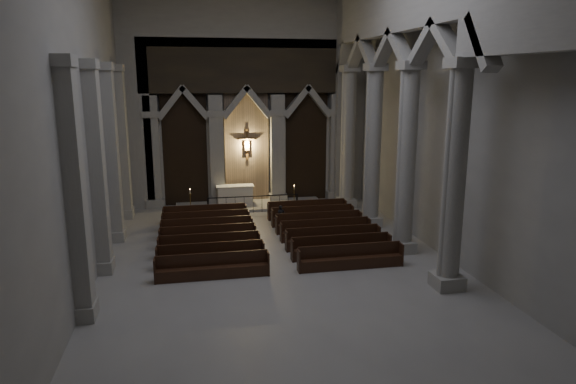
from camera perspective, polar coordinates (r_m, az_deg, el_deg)
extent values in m
plane|color=#9B9893|center=(20.03, -0.51, -9.00)|extent=(24.00, 24.00, 0.00)
cube|color=#99968F|center=(30.52, -4.73, 10.01)|extent=(14.00, 0.10, 12.00)
cube|color=#99968F|center=(7.29, 16.95, 1.04)|extent=(14.00, 0.10, 12.00)
cube|color=#99968F|center=(18.70, -22.33, 7.45)|extent=(0.10, 24.00, 12.00)
cube|color=#99968F|center=(21.09, 18.70, 8.21)|extent=(0.10, 24.00, 12.00)
cube|color=#A29F97|center=(30.16, -14.80, 4.26)|extent=(0.80, 0.50, 6.40)
cube|color=#A29F97|center=(30.71, -14.49, -1.19)|extent=(1.05, 0.70, 0.50)
cube|color=#A29F97|center=(29.94, -15.03, 8.33)|extent=(1.00, 0.65, 0.35)
cube|color=#A29F97|center=(30.14, -7.94, 4.55)|extent=(0.80, 0.50, 6.40)
cube|color=#A29F97|center=(30.69, -7.77, -0.91)|extent=(1.05, 0.70, 0.50)
cube|color=#A29F97|center=(29.91, -8.07, 8.63)|extent=(1.00, 0.65, 0.35)
cube|color=#A29F97|center=(30.54, -1.16, 4.77)|extent=(0.80, 0.50, 6.40)
cube|color=#A29F97|center=(31.08, -1.14, -0.62)|extent=(1.05, 0.70, 0.50)
cube|color=#A29F97|center=(30.32, -1.18, 8.80)|extent=(1.00, 0.65, 0.35)
cube|color=#A29F97|center=(31.35, 5.36, 4.93)|extent=(0.80, 0.50, 6.40)
cube|color=#A29F97|center=(31.88, 5.25, -0.33)|extent=(1.05, 0.70, 0.50)
cube|color=#A29F97|center=(31.14, 5.44, 8.85)|extent=(1.00, 0.65, 0.35)
cube|color=black|center=(30.40, -11.40, 5.06)|extent=(2.60, 0.15, 7.00)
cube|color=#94795F|center=(30.59, -4.61, 5.32)|extent=(2.60, 0.15, 7.00)
cube|color=black|center=(31.20, 2.00, 5.49)|extent=(2.60, 0.15, 7.00)
cube|color=black|center=(30.00, -4.69, 13.79)|extent=(12.00, 0.50, 3.00)
cube|color=#A29F97|center=(30.07, -16.47, 6.63)|extent=(1.60, 0.50, 9.00)
cube|color=#A29F97|center=(31.44, 6.82, 7.30)|extent=(1.60, 0.50, 9.00)
cube|color=#A29F97|center=(30.15, -4.78, 18.54)|extent=(14.00, 0.50, 3.00)
plane|color=#FFE972|center=(30.56, -4.61, 5.31)|extent=(1.50, 0.00, 1.50)
cube|color=#54381C|center=(30.47, -4.59, 5.29)|extent=(0.13, 0.08, 1.80)
cube|color=#54381C|center=(30.43, -4.60, 5.94)|extent=(1.10, 0.08, 0.13)
cube|color=tan|center=(30.42, -4.57, 5.18)|extent=(0.26, 0.10, 0.60)
sphere|color=tan|center=(30.37, -4.59, 5.93)|extent=(0.17, 0.17, 0.17)
cylinder|color=tan|center=(30.35, -5.08, 5.86)|extent=(0.45, 0.08, 0.08)
cylinder|color=tan|center=(30.40, -4.10, 5.89)|extent=(0.45, 0.08, 0.08)
cube|color=#A29F97|center=(30.05, 6.49, -1.17)|extent=(1.00, 1.00, 0.50)
cylinder|color=#A29F97|center=(29.39, 6.68, 5.95)|extent=(0.70, 0.70, 7.50)
cube|color=#A29F97|center=(29.19, 6.88, 13.48)|extent=(0.95, 0.95, 0.35)
cube|color=#A29F97|center=(26.40, 9.09, -3.20)|extent=(1.00, 1.00, 0.50)
cylinder|color=#A29F97|center=(25.64, 9.39, 4.89)|extent=(0.70, 0.70, 7.50)
cube|color=#A29F97|center=(25.41, 9.71, 13.52)|extent=(0.95, 0.95, 0.35)
cube|color=#A29F97|center=(22.86, 12.53, -5.87)|extent=(1.00, 1.00, 0.50)
cylinder|color=#A29F97|center=(21.97, 13.00, 3.45)|extent=(0.70, 0.70, 7.50)
cube|color=#A29F97|center=(21.71, 13.52, 13.53)|extent=(0.95, 0.95, 0.35)
cube|color=#A29F97|center=(19.49, 17.25, -9.44)|extent=(1.00, 1.00, 0.50)
cylinder|color=#A29F97|center=(18.45, 18.01, 1.43)|extent=(0.70, 0.70, 7.50)
cube|color=#A29F97|center=(18.14, 18.85, 13.44)|extent=(0.95, 0.95, 0.35)
cube|color=#A29F97|center=(31.13, 5.64, 7.46)|extent=(0.55, 1.20, 9.20)
cube|color=#A29F97|center=(28.90, -17.38, -2.24)|extent=(0.60, 1.00, 0.50)
cube|color=#A29F97|center=(28.21, -17.88, 5.15)|extent=(0.50, 0.80, 7.50)
cube|color=#A29F97|center=(28.00, -18.42, 12.97)|extent=(0.60, 1.00, 0.35)
cube|color=#A29F97|center=(25.08, -18.32, -4.55)|extent=(0.60, 1.00, 0.50)
cube|color=#A29F97|center=(24.27, -18.93, 3.94)|extent=(0.50, 0.80, 7.50)
cube|color=#A29F97|center=(24.04, -19.60, 13.04)|extent=(0.60, 1.00, 0.35)
cube|color=#A29F97|center=(21.32, -19.61, -7.69)|extent=(0.60, 1.00, 0.50)
cube|color=#A29F97|center=(20.37, -20.39, 2.27)|extent=(0.50, 0.80, 7.50)
cube|color=#A29F97|center=(20.09, -21.25, 13.13)|extent=(0.60, 1.00, 0.35)
cube|color=#A29F97|center=(17.66, -21.47, -12.14)|extent=(0.60, 1.00, 0.50)
cube|color=#A29F97|center=(16.51, -22.52, -0.19)|extent=(0.50, 0.80, 7.50)
cube|color=#A29F97|center=(16.16, -23.70, 13.24)|extent=(0.60, 1.00, 0.35)
cube|color=#A29F97|center=(30.01, -4.23, -1.48)|extent=(8.50, 2.60, 0.15)
cube|color=silver|center=(30.00, -5.90, -0.33)|extent=(2.00, 0.78, 1.06)
cube|color=white|center=(29.89, -5.93, 0.69)|extent=(2.17, 0.87, 0.04)
cube|color=black|center=(28.43, -3.91, -0.48)|extent=(4.97, 0.05, 0.05)
cube|color=black|center=(28.34, -8.88, -1.57)|extent=(0.09, 0.09, 0.99)
cube|color=black|center=(28.93, 0.99, -1.12)|extent=(0.09, 0.09, 0.99)
cylinder|color=black|center=(28.37, -7.88, -1.59)|extent=(0.02, 0.02, 0.91)
cylinder|color=black|center=(28.40, -6.88, -1.54)|extent=(0.02, 0.02, 0.91)
cylinder|color=black|center=(28.44, -5.88, -1.50)|extent=(0.02, 0.02, 0.91)
cylinder|color=black|center=(28.48, -4.88, -1.45)|extent=(0.02, 0.02, 0.91)
cylinder|color=black|center=(28.54, -3.89, -1.41)|extent=(0.02, 0.02, 0.91)
cylinder|color=black|center=(28.60, -2.91, -1.36)|extent=(0.02, 0.02, 0.91)
cylinder|color=black|center=(28.67, -1.92, -1.32)|extent=(0.02, 0.02, 0.91)
cylinder|color=black|center=(28.75, -0.95, -1.27)|extent=(0.02, 0.02, 0.91)
cylinder|color=black|center=(28.84, 0.03, -1.23)|extent=(0.02, 0.02, 0.91)
cylinder|color=olive|center=(28.21, -10.72, -2.69)|extent=(0.26, 0.26, 0.05)
cylinder|color=olive|center=(28.06, -10.78, -1.45)|extent=(0.04, 0.04, 1.26)
cylinder|color=olive|center=(27.91, -10.83, -0.20)|extent=(0.13, 0.13, 0.02)
cylinder|color=beige|center=(27.89, -10.84, 0.03)|extent=(0.05, 0.05, 0.22)
sphere|color=#FFAE59|center=(27.86, -10.85, 0.30)|extent=(0.05, 0.05, 0.05)
cylinder|color=olive|center=(29.44, 0.68, -1.83)|extent=(0.24, 0.24, 0.05)
cylinder|color=olive|center=(29.30, 0.68, -0.76)|extent=(0.04, 0.04, 1.13)
cylinder|color=olive|center=(29.18, 0.69, 0.32)|extent=(0.12, 0.12, 0.02)
cylinder|color=beige|center=(29.15, 0.69, 0.51)|extent=(0.05, 0.05, 0.20)
sphere|color=#FFAE59|center=(29.13, 0.69, 0.74)|extent=(0.04, 0.04, 0.04)
cube|color=black|center=(26.83, -9.18, -3.00)|extent=(4.20, 0.40, 0.45)
cube|color=black|center=(26.89, -9.23, -1.91)|extent=(4.20, 0.07, 0.50)
cube|color=black|center=(26.80, -13.69, -2.72)|extent=(0.06, 0.45, 0.90)
cube|color=black|center=(26.91, -4.72, -2.33)|extent=(0.06, 0.45, 0.90)
cube|color=black|center=(27.51, 2.14, -2.45)|extent=(4.20, 0.40, 0.45)
cube|color=black|center=(27.57, 2.06, -1.39)|extent=(4.20, 0.07, 0.50)
cube|color=black|center=(27.06, -2.19, -2.21)|extent=(0.06, 0.45, 0.90)
cube|color=black|center=(27.99, 6.33, -1.77)|extent=(0.06, 0.45, 0.90)
cube|color=black|center=(25.62, -9.08, -3.75)|extent=(4.20, 0.40, 0.45)
cube|color=black|center=(25.68, -9.13, -2.61)|extent=(4.20, 0.07, 0.50)
cube|color=black|center=(25.59, -13.80, -3.46)|extent=(0.06, 0.45, 0.90)
cube|color=black|center=(25.70, -4.41, -3.05)|extent=(0.06, 0.45, 0.90)
cube|color=black|center=(26.33, 2.76, -3.15)|extent=(4.20, 0.40, 0.45)
cube|color=black|center=(26.38, 2.67, -2.05)|extent=(4.20, 0.07, 0.50)
cube|color=black|center=(25.86, -1.76, -2.91)|extent=(0.06, 0.45, 0.90)
cube|color=black|center=(26.83, 7.13, -2.43)|extent=(0.06, 0.45, 0.90)
cube|color=black|center=(24.42, -8.96, -4.57)|extent=(4.20, 0.40, 0.45)
cube|color=black|center=(24.46, -9.02, -3.38)|extent=(4.20, 0.07, 0.50)
cube|color=black|center=(24.38, -13.93, -4.27)|extent=(0.06, 0.45, 0.90)
cube|color=black|center=(24.50, -4.06, -3.83)|extent=(0.06, 0.45, 0.90)
cube|color=black|center=(25.16, 3.45, -3.91)|extent=(4.20, 0.40, 0.45)
cube|color=black|center=(25.20, 3.35, -2.76)|extent=(4.20, 0.07, 0.50)
cube|color=black|center=(24.67, -1.28, -3.69)|extent=(0.06, 0.45, 0.90)
cube|color=black|center=(25.69, 8.00, -3.15)|extent=(0.06, 0.45, 0.90)
cube|color=black|center=(23.22, -8.84, -5.48)|extent=(4.20, 0.40, 0.45)
cube|color=black|center=(23.26, -8.89, -4.22)|extent=(4.20, 0.07, 0.50)
cube|color=black|center=(23.18, -14.06, -5.16)|extent=(0.06, 0.45, 0.90)
cube|color=black|center=(23.31, -3.68, -4.70)|extent=(0.06, 0.45, 0.90)
cube|color=black|center=(23.99, 4.20, -4.75)|extent=(4.20, 0.40, 0.45)
cube|color=black|center=(24.03, 4.10, -3.54)|extent=(4.20, 0.07, 0.50)
cube|color=black|center=(23.48, -0.76, -4.54)|extent=(0.06, 0.45, 0.90)
cube|color=black|center=(24.55, 8.95, -3.93)|extent=(0.06, 0.45, 0.90)
cube|color=black|center=(22.02, -8.69, -6.49)|extent=(4.20, 0.40, 0.45)
cube|color=black|center=(22.05, -8.76, -5.16)|extent=(4.20, 0.07, 0.50)
cube|color=black|center=(21.99, -14.22, -6.15)|extent=(0.06, 0.45, 0.90)
cube|color=black|center=(22.12, -3.25, -5.66)|extent=(0.06, 0.45, 0.90)
cube|color=black|center=(22.84, 5.03, -5.68)|extent=(4.20, 0.40, 0.45)
cube|color=black|center=(22.87, 4.92, -4.40)|extent=(4.20, 0.07, 0.50)
cube|color=black|center=(22.30, -0.18, -5.48)|extent=(0.06, 0.45, 0.90)
cube|color=black|center=(23.42, 10.00, -4.78)|extent=(0.06, 0.45, 0.90)
cube|color=black|center=(20.84, -8.54, -7.61)|extent=(4.20, 0.40, 0.45)
cube|color=black|center=(20.86, -8.61, -6.21)|extent=(4.20, 0.07, 0.50)
cube|color=black|center=(20.80, -14.39, -7.26)|extent=(0.06, 0.45, 0.90)
cube|color=black|center=(20.94, -2.77, -6.72)|extent=(0.06, 0.45, 0.90)
cube|color=black|center=(21.70, 5.95, -6.70)|extent=(4.20, 0.40, 0.45)
cube|color=black|center=(21.72, 5.83, -5.36)|extent=(4.20, 0.07, 0.50)
cube|color=black|center=(21.13, 0.47, -6.52)|extent=(0.06, 0.45, 0.90)
cube|color=black|center=(22.31, 11.15, -5.72)|extent=(0.06, 0.45, 0.90)
cube|color=black|center=(19.66, -8.36, -8.87)|extent=(4.20, 0.40, 0.45)
cube|color=black|center=(19.67, -8.43, -7.38)|extent=(4.20, 0.07, 0.50)
cube|color=black|center=(19.62, -14.58, -8.50)|extent=(0.06, 0.45, 0.90)
cube|color=black|center=(19.77, -2.24, -7.92)|extent=(0.06, 0.45, 0.90)
cube|color=black|center=(20.57, 6.97, -7.83)|extent=(4.20, 0.40, 0.45)
cube|color=black|center=(20.58, 6.85, -6.41)|extent=(4.20, 0.07, 0.50)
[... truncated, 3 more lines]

